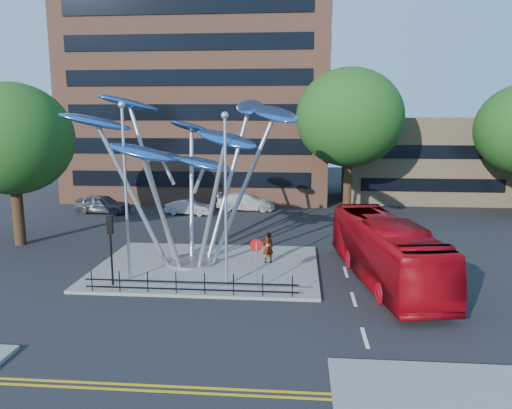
# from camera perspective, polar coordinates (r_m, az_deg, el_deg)

# --- Properties ---
(ground) EXTENTS (120.00, 120.00, 0.00)m
(ground) POSITION_cam_1_polar(r_m,az_deg,el_deg) (21.95, -5.84, -12.07)
(ground) COLOR black
(ground) RESTS_ON ground
(traffic_island) EXTENTS (12.00, 9.00, 0.15)m
(traffic_island) POSITION_cam_1_polar(r_m,az_deg,el_deg) (27.65, -5.57, -7.13)
(traffic_island) COLOR slate
(traffic_island) RESTS_ON ground
(double_yellow_near) EXTENTS (40.00, 0.12, 0.01)m
(double_yellow_near) POSITION_cam_1_polar(r_m,az_deg,el_deg) (16.69, -9.90, -19.80)
(double_yellow_near) COLOR gold
(double_yellow_near) RESTS_ON ground
(double_yellow_far) EXTENTS (40.00, 0.12, 0.01)m
(double_yellow_far) POSITION_cam_1_polar(r_m,az_deg,el_deg) (16.44, -10.18, -20.31)
(double_yellow_far) COLOR gold
(double_yellow_far) RESTS_ON ground
(brick_tower) EXTENTS (25.00, 15.00, 30.00)m
(brick_tower) POSITION_cam_1_polar(r_m,az_deg,el_deg) (53.28, -6.11, 17.43)
(brick_tower) COLOR brown
(brick_tower) RESTS_ON ground
(low_building_near) EXTENTS (15.00, 8.00, 8.00)m
(low_building_near) POSITION_cam_1_polar(r_m,az_deg,el_deg) (51.55, 18.54, 4.94)
(low_building_near) COLOR tan
(low_building_near) RESTS_ON ground
(tree_right) EXTENTS (8.80, 8.80, 12.11)m
(tree_right) POSITION_cam_1_polar(r_m,az_deg,el_deg) (42.13, 10.65, 9.72)
(tree_right) COLOR black
(tree_right) RESTS_ON ground
(tree_left) EXTENTS (7.60, 7.60, 10.32)m
(tree_left) POSITION_cam_1_polar(r_m,az_deg,el_deg) (34.91, -26.14, 6.73)
(tree_left) COLOR black
(tree_left) RESTS_ON ground
(leaf_sculpture) EXTENTS (12.72, 9.54, 9.51)m
(leaf_sculpture) POSITION_cam_1_polar(r_m,az_deg,el_deg) (27.31, -7.79, 7.14)
(leaf_sculpture) COLOR #9EA0A5
(leaf_sculpture) RESTS_ON traffic_island
(street_lamp_left) EXTENTS (0.36, 0.36, 8.80)m
(street_lamp_left) POSITION_cam_1_polar(r_m,az_deg,el_deg) (25.07, -14.74, 3.14)
(street_lamp_left) COLOR #9EA0A5
(street_lamp_left) RESTS_ON traffic_island
(street_lamp_right) EXTENTS (0.36, 0.36, 8.30)m
(street_lamp_right) POSITION_cam_1_polar(r_m,az_deg,el_deg) (23.41, -3.50, 2.33)
(street_lamp_right) COLOR #9EA0A5
(street_lamp_right) RESTS_ON traffic_island
(traffic_light_island) EXTENTS (0.28, 0.18, 3.42)m
(traffic_light_island) POSITION_cam_1_polar(r_m,az_deg,el_deg) (24.80, -16.31, -3.46)
(traffic_light_island) COLOR black
(traffic_light_island) RESTS_ON traffic_island
(no_entry_sign_island) EXTENTS (0.60, 0.10, 2.45)m
(no_entry_sign_island) POSITION_cam_1_polar(r_m,az_deg,el_deg) (23.45, 0.06, -5.84)
(no_entry_sign_island) COLOR #9EA0A5
(no_entry_sign_island) RESTS_ON traffic_island
(pedestrian_railing_front) EXTENTS (10.00, 0.06, 1.00)m
(pedestrian_railing_front) POSITION_cam_1_polar(r_m,az_deg,el_deg) (23.50, -7.51, -9.13)
(pedestrian_railing_front) COLOR black
(pedestrian_railing_front) RESTS_ON traffic_island
(red_bus) EXTENTS (4.54, 11.75, 3.19)m
(red_bus) POSITION_cam_1_polar(r_m,az_deg,el_deg) (25.91, 14.59, -5.11)
(red_bus) COLOR #9B0710
(red_bus) RESTS_ON ground
(pedestrian) EXTENTS (0.76, 0.66, 1.76)m
(pedestrian) POSITION_cam_1_polar(r_m,az_deg,el_deg) (27.79, 1.38, -4.95)
(pedestrian) COLOR gray
(pedestrian) RESTS_ON traffic_island
(parked_car_left) EXTENTS (4.88, 2.41, 1.60)m
(parked_car_left) POSITION_cam_1_polar(r_m,az_deg,el_deg) (44.42, -17.16, 0.07)
(parked_car_left) COLOR #46484F
(parked_car_left) RESTS_ON ground
(parked_car_mid) EXTENTS (4.06, 1.88, 1.29)m
(parked_car_mid) POSITION_cam_1_polar(r_m,az_deg,el_deg) (42.17, -7.63, -0.30)
(parked_car_mid) COLOR #A3A5AB
(parked_car_mid) RESTS_ON ground
(parked_car_right) EXTENTS (5.24, 2.26, 1.50)m
(parked_car_right) POSITION_cam_1_polar(r_m,az_deg,el_deg) (43.84, -1.18, 0.33)
(parked_car_right) COLOR silver
(parked_car_right) RESTS_ON ground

